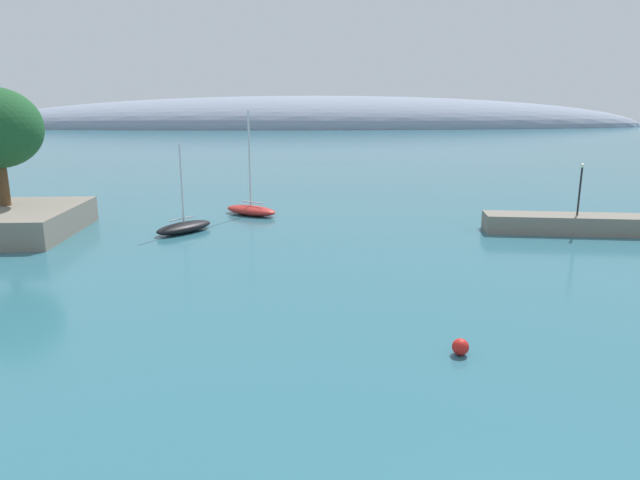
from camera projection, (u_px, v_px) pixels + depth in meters
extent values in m
cylinder|color=brown|center=(3.00, 186.00, 48.57)|extent=(0.90, 0.90, 3.44)
cube|color=gray|center=(596.00, 224.00, 48.40)|extent=(18.96, 6.03, 1.58)
ellipsoid|color=gray|center=(316.00, 127.00, 263.05)|extent=(310.87, 65.49, 28.24)
ellipsoid|color=red|center=(251.00, 210.00, 56.46)|extent=(6.10, 5.21, 0.95)
cylinder|color=silver|center=(249.00, 159.00, 55.25)|extent=(0.18, 0.18, 9.31)
cube|color=silver|center=(253.00, 202.00, 56.13)|extent=(2.22, 1.60, 0.10)
ellipsoid|color=black|center=(184.00, 227.00, 48.91)|extent=(5.32, 5.68, 0.89)
cylinder|color=silver|center=(182.00, 184.00, 48.01)|extent=(0.17, 0.17, 6.75)
cube|color=silver|center=(181.00, 219.00, 48.53)|extent=(1.73, 1.98, 0.10)
sphere|color=red|center=(460.00, 347.00, 25.11)|extent=(0.76, 0.76, 0.76)
cylinder|color=black|center=(580.00, 192.00, 47.88)|extent=(0.16, 0.16, 4.05)
sphere|color=#EAEACC|center=(582.00, 166.00, 47.35)|extent=(0.36, 0.36, 0.36)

